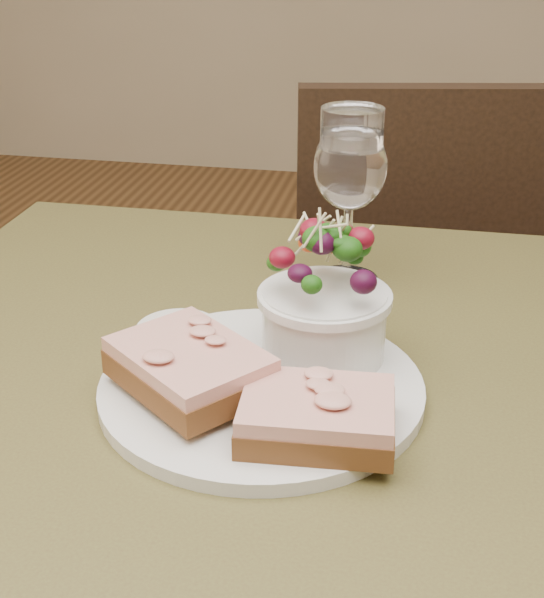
% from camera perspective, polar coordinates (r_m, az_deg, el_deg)
% --- Properties ---
extents(cafe_table, '(0.80, 0.80, 0.75)m').
position_cam_1_polar(cafe_table, '(0.78, -0.50, -11.95)').
color(cafe_table, '#463A1E').
rests_on(cafe_table, ground).
extents(chair_far, '(0.49, 0.49, 0.90)m').
position_cam_1_polar(chair_far, '(1.56, 9.19, -6.88)').
color(chair_far, black).
rests_on(chair_far, ground).
extents(dinner_plate, '(0.27, 0.27, 0.01)m').
position_cam_1_polar(dinner_plate, '(0.70, -0.73, -6.08)').
color(dinner_plate, white).
rests_on(dinner_plate, cafe_table).
extents(sandwich_front, '(0.12, 0.09, 0.03)m').
position_cam_1_polar(sandwich_front, '(0.63, 3.11, -7.99)').
color(sandwich_front, '#492913').
rests_on(sandwich_front, dinner_plate).
extents(sandwich_back, '(0.15, 0.15, 0.03)m').
position_cam_1_polar(sandwich_back, '(0.68, -5.66, -4.63)').
color(sandwich_back, '#492913').
rests_on(sandwich_back, dinner_plate).
extents(ramekin, '(0.07, 0.07, 0.04)m').
position_cam_1_polar(ramekin, '(0.72, -6.44, -3.00)').
color(ramekin, silver).
rests_on(ramekin, dinner_plate).
extents(salad_bowl, '(0.11, 0.11, 0.13)m').
position_cam_1_polar(salad_bowl, '(0.71, 3.63, 0.35)').
color(salad_bowl, white).
rests_on(salad_bowl, dinner_plate).
extents(garnish, '(0.05, 0.04, 0.02)m').
position_cam_1_polar(garnish, '(0.78, -5.26, -1.76)').
color(garnish, '#0A370A').
rests_on(garnish, dinner_plate).
extents(wine_glass, '(0.08, 0.08, 0.18)m').
position_cam_1_polar(wine_glass, '(0.87, 5.38, 8.67)').
color(wine_glass, white).
rests_on(wine_glass, cafe_table).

